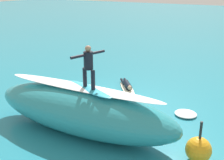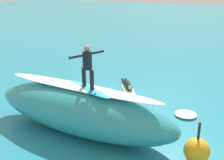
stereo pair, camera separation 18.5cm
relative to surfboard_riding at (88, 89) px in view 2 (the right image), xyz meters
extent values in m
plane|color=teal|center=(0.93, -2.86, -1.75)|extent=(120.00, 120.00, 0.00)
ellipsoid|color=teal|center=(0.36, 0.01, -0.90)|extent=(7.38, 2.31, 1.71)
ellipsoid|color=white|center=(0.36, 0.01, 0.00)|extent=(6.24, 0.91, 0.08)
ellipsoid|color=#33B2D1|center=(0.00, 0.00, 0.00)|extent=(2.29, 1.19, 0.09)
cylinder|color=black|center=(0.21, -0.07, 0.38)|extent=(0.14, 0.14, 0.66)
cylinder|color=black|center=(-0.21, 0.07, 0.38)|extent=(0.14, 0.14, 0.66)
cylinder|color=black|center=(0.00, 0.00, 1.01)|extent=(0.40, 0.40, 0.60)
sphere|color=tan|center=(0.00, 0.00, 1.41)|extent=(0.21, 0.21, 0.21)
cylinder|color=black|center=(0.13, 0.41, 1.22)|extent=(0.25, 0.54, 0.09)
cylinder|color=black|center=(-0.13, -0.41, 1.22)|extent=(0.25, 0.54, 0.09)
ellipsoid|color=#EAE5C6|center=(0.77, -4.63, -1.71)|extent=(1.92, 2.24, 0.08)
cylinder|color=black|center=(0.77, -4.63, -1.52)|extent=(0.78, 0.87, 0.31)
sphere|color=tan|center=(0.45, -4.21, -1.45)|extent=(0.22, 0.22, 0.22)
cylinder|color=black|center=(1.34, -5.20, -1.60)|extent=(0.55, 0.65, 0.14)
cylinder|color=black|center=(1.19, -5.31, -1.60)|extent=(0.55, 0.65, 0.14)
sphere|color=orange|center=(-3.78, -0.23, -1.35)|extent=(0.80, 0.80, 0.80)
cylinder|color=#262626|center=(-3.78, -0.23, -0.68)|extent=(0.08, 0.08, 0.56)
ellipsoid|color=white|center=(4.91, -2.59, -1.70)|extent=(0.70, 1.07, 0.10)
ellipsoid|color=white|center=(-2.63, -3.16, -1.68)|extent=(0.92, 0.89, 0.14)
ellipsoid|color=white|center=(1.48, -0.70, -1.67)|extent=(0.74, 0.72, 0.16)
camera|label=1|loc=(-5.00, 7.40, 3.47)|focal=44.67mm
camera|label=2|loc=(-5.16, 7.31, 3.47)|focal=44.67mm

